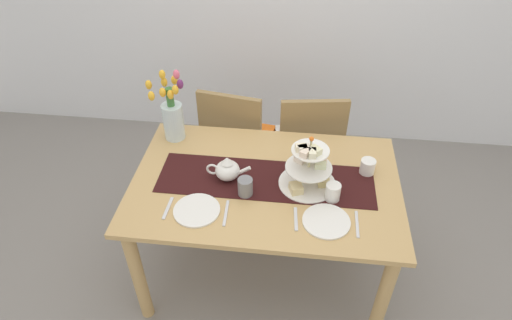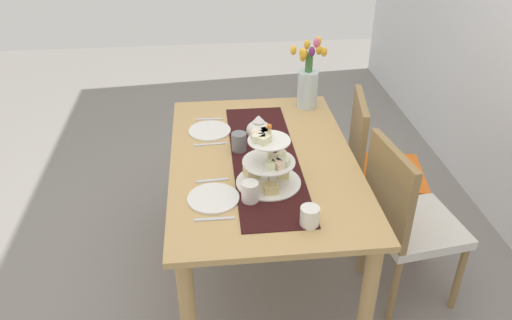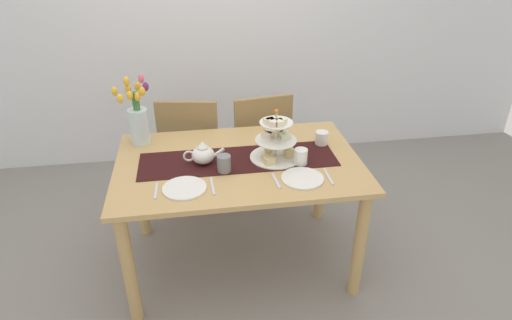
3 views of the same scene
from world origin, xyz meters
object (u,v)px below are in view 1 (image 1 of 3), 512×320
(teapot, at_px, (227,170))
(mug_white_text, at_px, (333,192))
(tiered_cake_stand, at_px, (309,169))
(cream_jug, at_px, (368,167))
(dinner_plate_right, at_px, (326,221))
(dinner_plate_left, at_px, (197,210))
(mug_grey, at_px, (245,187))
(fork_left, at_px, (168,208))
(tulip_vase, at_px, (172,114))
(fork_right, at_px, (296,219))
(knife_left, at_px, (226,213))
(chair_left, at_px, (236,138))
(chair_right, at_px, (309,143))
(knife_right, at_px, (357,224))
(dining_table, at_px, (265,197))

(teapot, height_order, mug_white_text, teapot)
(tiered_cake_stand, distance_m, mug_white_text, 0.17)
(cream_jug, relative_size, dinner_plate_right, 0.37)
(dinner_plate_left, height_order, mug_grey, mug_grey)
(dinner_plate_left, distance_m, dinner_plate_right, 0.63)
(teapot, bearing_deg, dinner_plate_right, -26.31)
(teapot, height_order, fork_left, teapot)
(tulip_vase, bearing_deg, fork_right, -38.16)
(knife_left, bearing_deg, mug_white_text, 17.30)
(tiered_cake_stand, bearing_deg, mug_white_text, -36.89)
(chair_left, relative_size, dinner_plate_right, 3.96)
(tulip_vase, distance_m, fork_right, 0.96)
(chair_right, xyz_separation_m, tulip_vase, (-0.81, -0.36, 0.41))
(tulip_vase, bearing_deg, chair_left, 49.17)
(fork_left, distance_m, fork_right, 0.63)
(mug_grey, distance_m, mug_white_text, 0.44)
(mug_grey, bearing_deg, fork_right, -28.80)
(dinner_plate_right, xyz_separation_m, knife_right, (0.15, 0.00, -0.00))
(fork_right, bearing_deg, knife_left, 180.00)
(chair_left, relative_size, knife_left, 5.35)
(mug_white_text, bearing_deg, knife_left, -162.70)
(dining_table, bearing_deg, teapot, 180.00)
(chair_right, height_order, tiered_cake_stand, tiered_cake_stand)
(chair_left, height_order, tiered_cake_stand, tiered_cake_stand)
(dining_table, height_order, dinner_plate_left, dinner_plate_left)
(dining_table, xyz_separation_m, teapot, (-0.20, 0.00, 0.17))
(knife_left, bearing_deg, dinner_plate_left, 180.00)
(mug_grey, relative_size, mug_white_text, 1.00)
(chair_right, xyz_separation_m, knife_right, (0.23, -0.94, 0.25))
(dining_table, xyz_separation_m, chair_right, (0.23, 0.69, -0.13))
(cream_jug, bearing_deg, knife_left, -151.26)
(tulip_vase, height_order, dinner_plate_left, tulip_vase)
(dining_table, bearing_deg, mug_white_text, -15.62)
(knife_left, relative_size, mug_white_text, 1.79)
(teapot, xyz_separation_m, dinner_plate_right, (0.52, -0.26, -0.05))
(chair_left, height_order, mug_white_text, chair_left)
(dinner_plate_right, xyz_separation_m, fork_right, (-0.14, 0.00, -0.00))
(dining_table, xyz_separation_m, mug_white_text, (0.35, -0.10, 0.16))
(tulip_vase, xyz_separation_m, knife_left, (0.41, -0.59, -0.16))
(dinner_plate_right, relative_size, knife_right, 1.35)
(cream_jug, xyz_separation_m, knife_left, (-0.70, -0.39, -0.04))
(fork_left, distance_m, mug_grey, 0.40)
(fork_left, bearing_deg, cream_jug, 21.22)
(dining_table, height_order, knife_left, knife_left)
(chair_right, height_order, teapot, chair_right)
(tulip_vase, relative_size, cream_jug, 5.10)
(dining_table, xyz_separation_m, cream_jug, (0.53, 0.13, 0.16))
(tiered_cake_stand, xyz_separation_m, dinner_plate_right, (0.10, -0.26, -0.10))
(mug_grey, bearing_deg, mug_white_text, 1.96)
(dinner_plate_left, xyz_separation_m, dinner_plate_right, (0.63, 0.00, 0.00))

